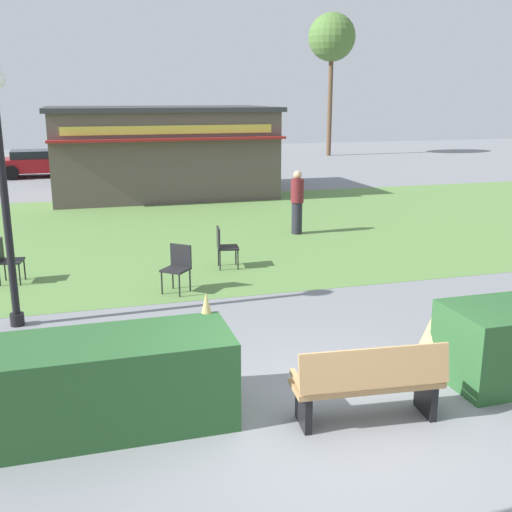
# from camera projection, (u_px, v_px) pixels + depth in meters

# --- Properties ---
(ground_plane) EXTENTS (80.00, 80.00, 0.00)m
(ground_plane) POSITION_uv_depth(u_px,v_px,m) (334.00, 427.00, 6.85)
(ground_plane) COLOR slate
(lawn_patch) EXTENTS (36.00, 12.00, 0.01)m
(lawn_patch) POSITION_uv_depth(u_px,v_px,m) (179.00, 231.00, 16.83)
(lawn_patch) COLOR #5B8442
(lawn_patch) RESTS_ON ground_plane
(park_bench) EXTENTS (1.74, 0.67, 0.95)m
(park_bench) POSITION_uv_depth(u_px,v_px,m) (369.00, 383.00, 6.84)
(park_bench) COLOR tan
(park_bench) RESTS_ON ground_plane
(hedge_left) EXTENTS (2.68, 1.10, 1.02)m
(hedge_left) POSITION_uv_depth(u_px,v_px,m) (111.00, 383.00, 6.78)
(hedge_left) COLOR #28562B
(hedge_left) RESTS_ON ground_plane
(ornamental_grass_behind_left) EXTENTS (0.71, 0.71, 1.00)m
(ornamental_grass_behind_left) POSITION_uv_depth(u_px,v_px,m) (439.00, 332.00, 8.25)
(ornamental_grass_behind_left) COLOR tan
(ornamental_grass_behind_left) RESTS_ON ground_plane
(ornamental_grass_behind_right) EXTENTS (0.60, 0.60, 1.29)m
(ornamental_grass_behind_right) POSITION_uv_depth(u_px,v_px,m) (207.00, 342.00, 7.57)
(ornamental_grass_behind_right) COLOR tan
(ornamental_grass_behind_right) RESTS_ON ground_plane
(lamppost_mid) EXTENTS (0.36, 0.36, 4.01)m
(lamppost_mid) POSITION_uv_depth(u_px,v_px,m) (1.00, 167.00, 9.26)
(lamppost_mid) COLOR black
(lamppost_mid) RESTS_ON ground_plane
(food_kiosk) EXTENTS (8.05, 5.35, 3.20)m
(food_kiosk) POSITION_uv_depth(u_px,v_px,m) (161.00, 151.00, 22.74)
(food_kiosk) COLOR #594C47
(food_kiosk) RESTS_ON ground_plane
(cafe_chair_east) EXTENTS (0.49, 0.49, 0.89)m
(cafe_chair_east) POSITION_uv_depth(u_px,v_px,m) (224.00, 244.00, 13.06)
(cafe_chair_east) COLOR black
(cafe_chair_east) RESTS_ON ground_plane
(cafe_chair_center) EXTENTS (0.51, 0.51, 0.89)m
(cafe_chair_center) POSITION_uv_depth(u_px,v_px,m) (6.00, 257.00, 11.99)
(cafe_chair_center) COLOR black
(cafe_chair_center) RESTS_ON ground_plane
(cafe_chair_north) EXTENTS (0.62, 0.62, 0.89)m
(cafe_chair_north) POSITION_uv_depth(u_px,v_px,m) (178.00, 264.00, 11.48)
(cafe_chair_north) COLOR black
(cafe_chair_north) RESTS_ON ground_plane
(person_strolling) EXTENTS (0.34, 0.34, 1.69)m
(person_strolling) POSITION_uv_depth(u_px,v_px,m) (297.00, 202.00, 16.25)
(person_strolling) COLOR #23232D
(person_strolling) RESTS_ON ground_plane
(parked_car_west_slot) EXTENTS (4.26, 2.17, 1.20)m
(parked_car_west_slot) POSITION_uv_depth(u_px,v_px,m) (41.00, 162.00, 27.99)
(parked_car_west_slot) COLOR maroon
(parked_car_west_slot) RESTS_ON ground_plane
(parked_car_center_slot) EXTENTS (4.20, 2.06, 1.20)m
(parked_car_center_slot) POSITION_uv_depth(u_px,v_px,m) (153.00, 159.00, 29.34)
(parked_car_center_slot) COLOR navy
(parked_car_center_slot) RESTS_ON ground_plane
(tree_right_bg) EXTENTS (2.80, 2.80, 8.35)m
(tree_right_bg) POSITION_uv_depth(u_px,v_px,m) (332.00, 38.00, 36.39)
(tree_right_bg) COLOR brown
(tree_right_bg) RESTS_ON ground_plane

